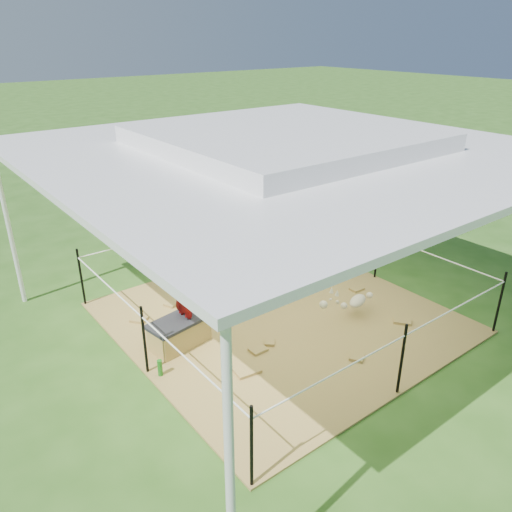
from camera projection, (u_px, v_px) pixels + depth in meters
ground at (279, 318)px, 7.78m from camera, size 90.00×90.00×0.00m
hay_patch at (279, 317)px, 7.77m from camera, size 4.60×4.60×0.03m
canopy_tent at (283, 145)px, 6.67m from camera, size 6.30×6.30×2.90m
rope_fence at (280, 281)px, 7.51m from camera, size 4.54×4.54×1.00m
straw_bale at (180, 334)px, 7.00m from camera, size 0.88×0.54×0.36m
dark_cloth at (179, 321)px, 6.91m from camera, size 0.94×0.59×0.05m
woman at (183, 289)px, 6.77m from camera, size 0.29×0.39×0.98m
green_bottle at (160, 368)px, 6.39m from camera, size 0.07×0.07×0.23m
pony at (240, 272)px, 8.21m from camera, size 1.08×0.57×0.88m
pink_hat at (239, 244)px, 8.00m from camera, size 0.27×0.27×0.13m
foal at (358, 299)px, 7.71m from camera, size 1.11×0.82×0.55m
trash_barrel at (241, 176)px, 13.80m from camera, size 0.64×0.64×0.86m
picnic_table_near at (169, 170)px, 14.62m from camera, size 1.98×1.52×0.77m
picnic_table_far at (232, 152)px, 16.86m from camera, size 1.93×1.53×0.73m
distant_person at (147, 164)px, 14.48m from camera, size 0.67×0.59×1.17m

